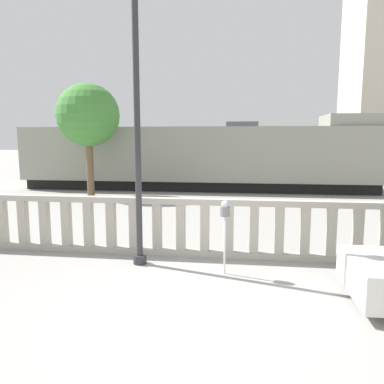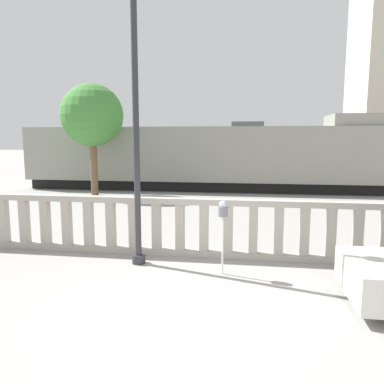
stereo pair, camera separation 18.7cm
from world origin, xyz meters
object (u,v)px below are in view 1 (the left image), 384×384
object	(u,v)px
parking_meter	(225,214)
tree_left	(88,116)
train_near	(200,157)
train_far	(158,147)
lamppost	(137,113)

from	to	relation	value
parking_meter	tree_left	world-z (taller)	tree_left
train_near	train_far	distance (m)	17.70
train_near	train_far	xyz separation A→B (m)	(-6.12, 16.61, 0.19)
train_far	tree_left	size ratio (longest dim) A/B	3.73
train_far	tree_left	world-z (taller)	tree_left
train_far	tree_left	bearing A→B (deg)	-86.91
train_near	parking_meter	bearing A→B (deg)	-81.52
train_far	tree_left	xyz separation A→B (m)	(1.07, -19.73, 1.88)
lamppost	train_far	size ratio (longest dim) A/B	0.31
lamppost	tree_left	world-z (taller)	lamppost
lamppost	train_near	world-z (taller)	lamppost
lamppost	train_far	world-z (taller)	lamppost
tree_left	train_far	bearing A→B (deg)	93.09
parking_meter	train_far	size ratio (longest dim) A/B	0.08
train_near	tree_left	bearing A→B (deg)	-148.32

